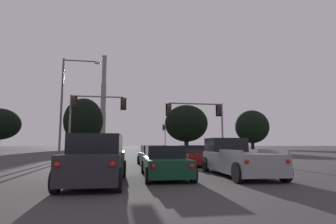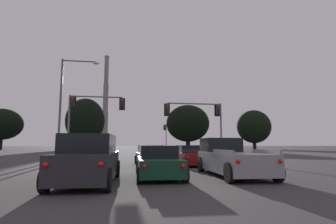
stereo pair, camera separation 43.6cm
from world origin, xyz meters
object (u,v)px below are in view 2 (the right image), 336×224
at_px(street_lamp, 66,98).
at_px(sedan_center_lane_second, 158,162).
at_px(sedan_right_lane_front, 191,156).
at_px(traffic_light_overhead_right, 202,116).
at_px(sedan_center_lane_front, 151,156).
at_px(pickup_truck_right_lane_second, 230,158).
at_px(traffic_light_far_right, 166,134).
at_px(smokestack, 105,111).
at_px(traffic_light_overhead_left, 88,110).
at_px(suv_left_lane_second, 89,160).

bearing_deg(street_lamp, sedan_center_lane_second, -62.55).
xyz_separation_m(sedan_right_lane_front, traffic_light_overhead_right, (2.78, 6.38, 3.63)).
bearing_deg(sedan_center_lane_front, pickup_truck_right_lane_second, -65.49).
height_order(traffic_light_far_right, smokestack, smokestack).
distance_m(sedan_right_lane_front, traffic_light_overhead_left, 12.22).
distance_m(pickup_truck_right_lane_second, suv_left_lane_second, 6.62).
relative_size(sedan_right_lane_front, street_lamp, 0.49).
height_order(pickup_truck_right_lane_second, traffic_light_overhead_right, traffic_light_overhead_right).
height_order(pickup_truck_right_lane_second, street_lamp, street_lamp).
bearing_deg(smokestack, pickup_truck_right_lane_second, -83.01).
bearing_deg(sedan_right_lane_front, traffic_light_overhead_left, 137.72).
distance_m(traffic_light_overhead_right, street_lamp, 13.24).
distance_m(pickup_truck_right_lane_second, traffic_light_overhead_left, 17.13).
xyz_separation_m(sedan_center_lane_second, traffic_light_overhead_left, (-5.22, 14.31, 4.15)).
xyz_separation_m(suv_left_lane_second, smokestack, (-10.39, 138.67, 19.54)).
distance_m(suv_left_lane_second, street_lamp, 16.74).
distance_m(street_lamp, smokestack, 124.30).
relative_size(traffic_light_far_right, traffic_light_overhead_right, 1.01).
distance_m(sedan_center_lane_second, sedan_right_lane_front, 7.14).
distance_m(traffic_light_overhead_left, smokestack, 124.09).
xyz_separation_m(sedan_center_lane_front, traffic_light_far_right, (6.92, 38.79, 3.25)).
distance_m(sedan_right_lane_front, suv_left_lane_second, 9.95).
xyz_separation_m(sedan_center_lane_front, sedan_right_lane_front, (2.85, -0.32, 0.00)).
height_order(sedan_center_lane_front, sedan_center_lane_second, same).
relative_size(sedan_center_lane_front, traffic_light_overhead_left, 0.75).
bearing_deg(smokestack, street_lamp, -87.19).
relative_size(pickup_truck_right_lane_second, traffic_light_far_right, 0.93).
bearing_deg(street_lamp, traffic_light_overhead_left, 13.24).
relative_size(sedan_right_lane_front, traffic_light_far_right, 0.79).
distance_m(sedan_right_lane_front, traffic_light_overhead_right, 7.85).
height_order(sedan_right_lane_front, traffic_light_far_right, traffic_light_far_right).
bearing_deg(smokestack, suv_left_lane_second, -85.72).
bearing_deg(sedan_right_lane_front, pickup_truck_right_lane_second, -85.19).
distance_m(pickup_truck_right_lane_second, street_lamp, 18.14).
height_order(pickup_truck_right_lane_second, sedan_center_lane_second, pickup_truck_right_lane_second).
height_order(sedan_right_lane_front, suv_left_lane_second, suv_left_lane_second).
xyz_separation_m(sedan_center_lane_front, street_lamp, (-7.47, 7.11, 5.27)).
distance_m(traffic_light_far_right, street_lamp, 34.86).
bearing_deg(sedan_center_lane_front, traffic_light_overhead_left, 124.21).
relative_size(sedan_center_lane_front, suv_left_lane_second, 0.96).
relative_size(traffic_light_far_right, smokestack, 0.11).
relative_size(sedan_center_lane_front, smokestack, 0.09).
bearing_deg(sedan_right_lane_front, sedan_center_lane_second, -114.89).
height_order(traffic_light_far_right, traffic_light_overhead_left, traffic_light_overhead_left).
distance_m(suv_left_lane_second, traffic_light_overhead_left, 16.47).
xyz_separation_m(pickup_truck_right_lane_second, traffic_light_far_right, (3.66, 45.39, 3.11)).
relative_size(sedan_center_lane_second, traffic_light_overhead_left, 0.75).
bearing_deg(pickup_truck_right_lane_second, street_lamp, 130.05).
relative_size(sedan_right_lane_front, traffic_light_overhead_right, 0.80).
height_order(traffic_light_far_right, street_lamp, street_lamp).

